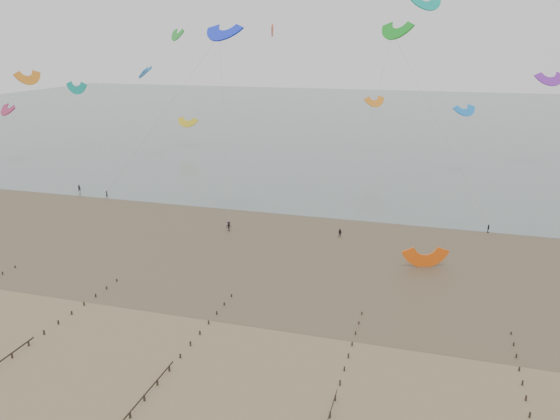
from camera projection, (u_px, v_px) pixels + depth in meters
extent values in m
plane|color=brown|center=(164.00, 336.00, 65.34)|extent=(500.00, 500.00, 0.00)
plane|color=#475654|center=(372.00, 118.00, 248.65)|extent=(500.00, 500.00, 0.00)
plane|color=#473A28|center=(257.00, 238.00, 97.42)|extent=(500.00, 500.00, 0.00)
ellipsoid|color=slate|center=(129.00, 254.00, 90.31)|extent=(23.60, 14.36, 0.01)
ellipsoid|color=slate|center=(326.00, 239.00, 96.97)|extent=(33.64, 18.32, 0.01)
ellipsoid|color=slate|center=(534.00, 279.00, 80.83)|extent=(19.65, 13.67, 0.01)
ellipsoid|color=slate|center=(81.00, 212.00, 112.68)|extent=(26.95, 14.22, 0.01)
cube|color=black|center=(2.00, 273.00, 82.41)|extent=(0.16, 0.16, 0.48)
cube|color=black|center=(15.00, 267.00, 84.83)|extent=(0.16, 0.16, 0.45)
cube|color=black|center=(12.00, 356.00, 60.69)|extent=(0.16, 0.16, 0.68)
cube|color=black|center=(29.00, 344.00, 63.11)|extent=(0.16, 0.16, 0.65)
cube|color=black|center=(44.00, 333.00, 65.52)|extent=(0.16, 0.16, 0.62)
cube|color=black|center=(58.00, 323.00, 67.94)|extent=(0.16, 0.16, 0.59)
cube|color=black|center=(72.00, 313.00, 70.36)|extent=(0.16, 0.16, 0.57)
cube|color=black|center=(84.00, 304.00, 72.77)|extent=(0.16, 0.16, 0.54)
cube|color=black|center=(96.00, 296.00, 75.19)|extent=(0.16, 0.16, 0.51)
cube|color=black|center=(107.00, 288.00, 77.61)|extent=(0.16, 0.16, 0.48)
cube|color=black|center=(117.00, 280.00, 80.02)|extent=(0.16, 0.16, 0.45)
cube|color=black|center=(130.00, 415.00, 51.05)|extent=(0.16, 0.16, 0.74)
cube|color=black|center=(144.00, 398.00, 53.47)|extent=(0.16, 0.16, 0.71)
cube|color=black|center=(157.00, 383.00, 55.89)|extent=(0.16, 0.16, 0.68)
cube|color=black|center=(169.00, 369.00, 58.30)|extent=(0.16, 0.16, 0.65)
cube|color=black|center=(180.00, 356.00, 60.72)|extent=(0.16, 0.16, 0.62)
cube|color=black|center=(190.00, 344.00, 63.14)|extent=(0.16, 0.16, 0.59)
cube|color=black|center=(200.00, 333.00, 65.55)|extent=(0.16, 0.16, 0.57)
cube|color=black|center=(209.00, 323.00, 67.97)|extent=(0.16, 0.16, 0.54)
cube|color=black|center=(217.00, 313.00, 70.39)|extent=(0.16, 0.16, 0.51)
cube|color=black|center=(224.00, 304.00, 72.80)|extent=(0.16, 0.16, 0.48)
cube|color=black|center=(231.00, 296.00, 75.22)|extent=(0.16, 0.16, 0.45)
cube|color=black|center=(330.00, 415.00, 51.08)|extent=(0.16, 0.16, 0.68)
cube|color=black|center=(335.00, 398.00, 53.50)|extent=(0.16, 0.16, 0.65)
cube|color=black|center=(340.00, 383.00, 55.92)|extent=(0.16, 0.16, 0.62)
cube|color=black|center=(344.00, 369.00, 58.33)|extent=(0.16, 0.16, 0.59)
cube|color=black|center=(348.00, 356.00, 60.75)|extent=(0.16, 0.16, 0.57)
cube|color=black|center=(352.00, 344.00, 63.17)|extent=(0.16, 0.16, 0.54)
cube|color=black|center=(356.00, 333.00, 65.58)|extent=(0.16, 0.16, 0.51)
cube|color=black|center=(359.00, 323.00, 68.00)|extent=(0.16, 0.16, 0.48)
cube|color=black|center=(362.00, 313.00, 70.42)|extent=(0.16, 0.16, 0.45)
cube|color=black|center=(530.00, 415.00, 51.11)|extent=(0.16, 0.16, 0.62)
cube|color=black|center=(526.00, 399.00, 53.53)|extent=(0.16, 0.16, 0.59)
cube|color=black|center=(522.00, 383.00, 55.95)|extent=(0.16, 0.16, 0.57)
cube|color=black|center=(519.00, 369.00, 58.36)|extent=(0.16, 0.16, 0.54)
cube|color=black|center=(516.00, 356.00, 60.78)|extent=(0.16, 0.16, 0.51)
cube|color=black|center=(514.00, 344.00, 63.20)|extent=(0.16, 0.16, 0.48)
cube|color=black|center=(511.00, 333.00, 65.61)|extent=(0.16, 0.16, 0.45)
imported|color=black|center=(107.00, 194.00, 122.51)|extent=(0.70, 0.62, 1.60)
imported|color=black|center=(79.00, 188.00, 127.38)|extent=(0.75, 0.67, 1.72)
imported|color=black|center=(229.00, 226.00, 100.99)|extent=(1.31, 1.36, 1.86)
imported|color=black|center=(488.00, 229.00, 100.23)|extent=(0.57, 0.98, 1.57)
imported|color=black|center=(340.00, 233.00, 98.07)|extent=(0.83, 0.71, 1.50)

